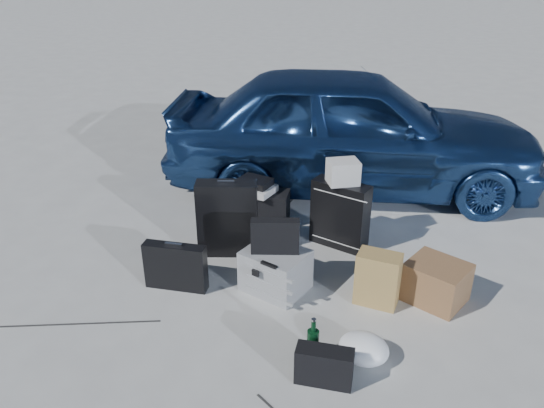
# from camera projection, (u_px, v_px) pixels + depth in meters

# --- Properties ---
(ground) EXTENTS (60.00, 60.00, 0.00)m
(ground) POSITION_uv_depth(u_px,v_px,m) (254.00, 317.00, 4.01)
(ground) COLOR #B8B9B4
(ground) RESTS_ON ground
(car) EXTENTS (4.29, 2.28, 1.39)m
(car) POSITION_uv_depth(u_px,v_px,m) (352.00, 129.00, 5.89)
(car) COLOR #294E8B
(car) RESTS_ON ground
(pelican_case) EXTENTS (0.59, 0.54, 0.35)m
(pelican_case) POSITION_uv_depth(u_px,v_px,m) (276.00, 270.00, 4.27)
(pelican_case) COLOR gray
(pelican_case) RESTS_ON ground
(laptop_bag) EXTENTS (0.39, 0.18, 0.28)m
(laptop_bag) POSITION_uv_depth(u_px,v_px,m) (275.00, 236.00, 4.13)
(laptop_bag) COLOR black
(laptop_bag) RESTS_ON pelican_case
(briefcase) EXTENTS (0.51, 0.14, 0.40)m
(briefcase) POSITION_uv_depth(u_px,v_px,m) (176.00, 267.00, 4.27)
(briefcase) COLOR black
(briefcase) RESTS_ON ground
(suitcase_left) EXTENTS (0.56, 0.32, 0.69)m
(suitcase_left) POSITION_uv_depth(u_px,v_px,m) (227.00, 219.00, 4.71)
(suitcase_left) COLOR black
(suitcase_left) RESTS_ON ground
(suitcase_right) EXTENTS (0.56, 0.35, 0.63)m
(suitcase_right) POSITION_uv_depth(u_px,v_px,m) (340.00, 215.00, 4.85)
(suitcase_right) COLOR black
(suitcase_right) RESTS_ON ground
(white_carton) EXTENTS (0.33, 0.30, 0.21)m
(white_carton) POSITION_uv_depth(u_px,v_px,m) (343.00, 172.00, 4.67)
(white_carton) COLOR beige
(white_carton) RESTS_ON suitcase_right
(duffel_bag) EXTENTS (0.68, 0.33, 0.33)m
(duffel_bag) POSITION_uv_depth(u_px,v_px,m) (256.00, 206.00, 5.34)
(duffel_bag) COLOR black
(duffel_bag) RESTS_ON ground
(flat_box_white) EXTENTS (0.45, 0.38, 0.07)m
(flat_box_white) POSITION_uv_depth(u_px,v_px,m) (255.00, 189.00, 5.25)
(flat_box_white) COLOR beige
(flat_box_white) RESTS_ON duffel_bag
(flat_box_black) EXTENTS (0.36, 0.30, 0.07)m
(flat_box_black) POSITION_uv_depth(u_px,v_px,m) (255.00, 182.00, 5.23)
(flat_box_black) COLOR black
(flat_box_black) RESTS_ON flat_box_white
(kraft_bag) EXTENTS (0.35, 0.24, 0.43)m
(kraft_bag) POSITION_uv_depth(u_px,v_px,m) (378.00, 279.00, 4.08)
(kraft_bag) COLOR #9C7844
(kraft_bag) RESTS_ON ground
(cardboard_box) EXTENTS (0.56, 0.53, 0.32)m
(cardboard_box) POSITION_uv_depth(u_px,v_px,m) (436.00, 282.00, 4.14)
(cardboard_box) COLOR brown
(cardboard_box) RESTS_ON ground
(plastic_bag) EXTENTS (0.40, 0.36, 0.19)m
(plastic_bag) POSITION_uv_depth(u_px,v_px,m) (364.00, 348.00, 3.55)
(plastic_bag) COLOR white
(plastic_bag) RESTS_ON ground
(messenger_bag) EXTENTS (0.37, 0.15, 0.26)m
(messenger_bag) POSITION_uv_depth(u_px,v_px,m) (324.00, 366.00, 3.36)
(messenger_bag) COLOR black
(messenger_bag) RESTS_ON ground
(green_bottle) EXTENTS (0.10, 0.10, 0.32)m
(green_bottle) POSITION_uv_depth(u_px,v_px,m) (313.00, 340.00, 3.53)
(green_bottle) COLOR black
(green_bottle) RESTS_ON ground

